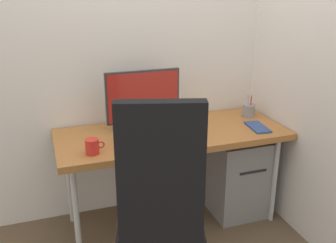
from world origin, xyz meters
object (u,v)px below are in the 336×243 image
at_px(filing_cabinet, 236,173).
at_px(mouse, 202,134).
at_px(keyboard, 148,141).
at_px(office_chair, 161,208).
at_px(coffee_mug, 92,147).
at_px(notebook, 258,127).
at_px(pen_holder, 249,110).
at_px(monitor, 143,98).

distance_m(filing_cabinet, mouse, 0.57).
bearing_deg(filing_cabinet, keyboard, -169.67).
distance_m(office_chair, filing_cabinet, 1.13).
bearing_deg(coffee_mug, keyboard, 8.66).
relative_size(mouse, coffee_mug, 0.88).
xyz_separation_m(notebook, coffee_mug, (-1.14, -0.06, 0.04)).
bearing_deg(pen_holder, mouse, -152.55).
bearing_deg(filing_cabinet, office_chair, -139.38).
bearing_deg(filing_cabinet, pen_holder, 40.15).
bearing_deg(coffee_mug, monitor, 36.11).
height_order(keyboard, pen_holder, pen_holder).
distance_m(monitor, coffee_mug, 0.52).
relative_size(office_chair, notebook, 5.38).
relative_size(filing_cabinet, keyboard, 1.52).
distance_m(monitor, pen_holder, 0.84).
bearing_deg(notebook, office_chair, -141.70).
bearing_deg(coffee_mug, pen_holder, 13.81).
distance_m(monitor, keyboard, 0.32).
bearing_deg(keyboard, monitor, 80.26).
xyz_separation_m(keyboard, pen_holder, (0.86, 0.24, 0.03)).
xyz_separation_m(mouse, pen_holder, (0.50, 0.26, 0.03)).
xyz_separation_m(office_chair, notebook, (0.89, 0.58, 0.11)).
xyz_separation_m(filing_cabinet, notebook, (0.07, -0.13, 0.41)).
distance_m(filing_cabinet, monitor, 0.94).
relative_size(office_chair, filing_cabinet, 1.99).
relative_size(notebook, coffee_mug, 1.90).
height_order(keyboard, coffee_mug, coffee_mug).
relative_size(keyboard, coffee_mug, 3.38).
height_order(filing_cabinet, pen_holder, pen_holder).
bearing_deg(notebook, coffee_mug, -171.88).
bearing_deg(mouse, filing_cabinet, 16.72).
bearing_deg(mouse, coffee_mug, 178.08).
height_order(pen_holder, coffee_mug, pen_holder).
bearing_deg(monitor, notebook, -17.00).
height_order(office_chair, filing_cabinet, office_chair).
bearing_deg(monitor, filing_cabinet, -8.24).
distance_m(filing_cabinet, keyboard, 0.85).
bearing_deg(notebook, monitor, 168.35).
xyz_separation_m(office_chair, keyboard, (0.10, 0.58, 0.12)).
relative_size(mouse, notebook, 0.46).
bearing_deg(keyboard, notebook, 0.13).
bearing_deg(mouse, monitor, 137.72).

